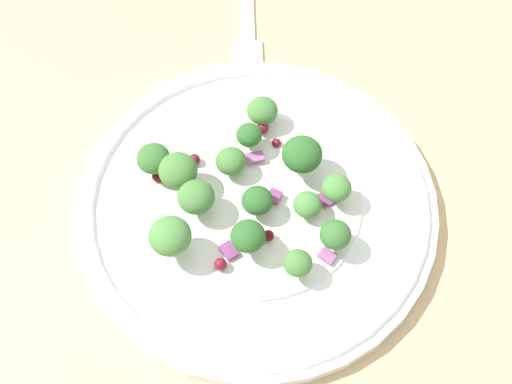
% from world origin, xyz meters
% --- Properties ---
extents(ground_plane, '(1.80, 1.80, 0.02)m').
position_xyz_m(ground_plane, '(0.00, 0.00, -0.01)').
color(ground_plane, tan).
extents(plate, '(0.27, 0.27, 0.02)m').
position_xyz_m(plate, '(0.01, 0.01, 0.01)').
color(plate, white).
rests_on(plate, ground_plane).
extents(dressing_pool, '(0.16, 0.16, 0.00)m').
position_xyz_m(dressing_pool, '(0.01, 0.01, 0.01)').
color(dressing_pool, white).
rests_on(dressing_pool, plate).
extents(broccoli_floret_0, '(0.02, 0.02, 0.02)m').
position_xyz_m(broccoli_floret_0, '(0.06, -0.03, 0.03)').
color(broccoli_floret_0, '#9EC684').
rests_on(broccoli_floret_0, plate).
extents(broccoli_floret_1, '(0.02, 0.02, 0.02)m').
position_xyz_m(broccoli_floret_1, '(0.04, 0.05, 0.03)').
color(broccoli_floret_1, '#ADD18E').
rests_on(broccoli_floret_1, plate).
extents(broccoli_floret_2, '(0.02, 0.02, 0.02)m').
position_xyz_m(broccoli_floret_2, '(-0.02, -0.02, 0.03)').
color(broccoli_floret_2, '#9EC684').
rests_on(broccoli_floret_2, plate).
extents(broccoli_floret_3, '(0.02, 0.02, 0.02)m').
position_xyz_m(broccoli_floret_3, '(0.04, -0.02, 0.03)').
color(broccoli_floret_3, '#8EB77A').
rests_on(broccoli_floret_3, plate).
extents(broccoli_floret_4, '(0.02, 0.02, 0.02)m').
position_xyz_m(broccoli_floret_4, '(0.00, -0.06, 0.03)').
color(broccoli_floret_4, '#ADD18E').
rests_on(broccoli_floret_4, plate).
extents(broccoli_floret_5, '(0.03, 0.03, 0.03)m').
position_xyz_m(broccoli_floret_5, '(-0.03, 0.03, 0.03)').
color(broccoli_floret_5, '#8EB77A').
rests_on(broccoli_floret_5, plate).
extents(broccoli_floret_6, '(0.02, 0.02, 0.02)m').
position_xyz_m(broccoli_floret_6, '(0.01, -0.00, 0.03)').
color(broccoli_floret_6, '#9EC684').
rests_on(broccoli_floret_6, plate).
extents(broccoli_floret_7, '(0.02, 0.02, 0.02)m').
position_xyz_m(broccoli_floret_7, '(0.06, 0.06, 0.03)').
color(broccoli_floret_7, '#ADD18E').
rests_on(broccoli_floret_7, plate).
extents(broccoli_floret_8, '(0.02, 0.02, 0.02)m').
position_xyz_m(broccoli_floret_8, '(0.01, 0.04, 0.03)').
color(broccoli_floret_8, '#8EB77A').
rests_on(broccoli_floret_8, plate).
extents(broccoli_floret_9, '(0.02, 0.02, 0.02)m').
position_xyz_m(broccoli_floret_9, '(0.03, -0.05, 0.03)').
color(broccoli_floret_9, '#9EC684').
rests_on(broccoli_floret_9, plate).
extents(broccoli_floret_10, '(0.03, 0.03, 0.03)m').
position_xyz_m(broccoli_floret_10, '(-0.06, 0.01, 0.04)').
color(broccoli_floret_10, '#8EB77A').
rests_on(broccoli_floret_10, plate).
extents(broccoli_floret_11, '(0.03, 0.03, 0.03)m').
position_xyz_m(broccoli_floret_11, '(0.05, 0.01, 0.04)').
color(broccoli_floret_11, '#ADD18E').
rests_on(broccoli_floret_11, plate).
extents(broccoli_floret_12, '(0.03, 0.03, 0.03)m').
position_xyz_m(broccoli_floret_12, '(-0.02, 0.05, 0.03)').
color(broccoli_floret_12, '#9EC684').
rests_on(broccoli_floret_12, plate).
extents(broccoli_floret_13, '(0.02, 0.02, 0.03)m').
position_xyz_m(broccoli_floret_13, '(-0.03, 0.07, 0.03)').
color(broccoli_floret_13, '#8EB77A').
rests_on(broccoli_floret_13, plate).
extents(cranberry_0, '(0.01, 0.01, 0.01)m').
position_xyz_m(cranberry_0, '(-0.04, -0.02, 0.02)').
color(cranberry_0, maroon).
rests_on(cranberry_0, plate).
extents(cranberry_1, '(0.01, 0.01, 0.01)m').
position_xyz_m(cranberry_1, '(0.05, 0.04, 0.02)').
color(cranberry_1, maroon).
rests_on(cranberry_1, plate).
extents(cranberry_2, '(0.01, 0.01, 0.01)m').
position_xyz_m(cranberry_2, '(-0.01, 0.06, 0.02)').
color(cranberry_2, maroon).
rests_on(cranberry_2, plate).
extents(cranberry_3, '(0.01, 0.01, 0.01)m').
position_xyz_m(cranberry_3, '(0.01, 0.00, 0.02)').
color(cranberry_3, maroon).
rests_on(cranberry_3, plate).
extents(cranberry_4, '(0.01, 0.01, 0.01)m').
position_xyz_m(cranberry_4, '(0.05, 0.05, 0.02)').
color(cranberry_4, maroon).
rests_on(cranberry_4, plate).
extents(cranberry_5, '(0.01, 0.01, 0.01)m').
position_xyz_m(cranberry_5, '(-0.04, 0.07, 0.02)').
color(cranberry_5, '#4C0A14').
rests_on(cranberry_5, plate).
extents(cranberry_6, '(0.01, 0.01, 0.01)m').
position_xyz_m(cranberry_6, '(0.00, -0.02, 0.02)').
color(cranberry_6, '#4C0A14').
rests_on(cranberry_6, plate).
extents(onion_bit_0, '(0.01, 0.01, 0.00)m').
position_xyz_m(onion_bit_0, '(0.02, -0.06, 0.02)').
color(onion_bit_0, '#A35B93').
rests_on(onion_bit_0, plate).
extents(onion_bit_1, '(0.01, 0.01, 0.01)m').
position_xyz_m(onion_bit_1, '(-0.03, -0.01, 0.02)').
color(onion_bit_1, '#843D75').
rests_on(onion_bit_1, plate).
extents(onion_bit_2, '(0.01, 0.01, 0.00)m').
position_xyz_m(onion_bit_2, '(0.05, -0.02, 0.01)').
color(onion_bit_2, '#843D75').
rests_on(onion_bit_2, plate).
extents(onion_bit_3, '(0.01, 0.01, 0.00)m').
position_xyz_m(onion_bit_3, '(0.02, -0.00, 0.02)').
color(onion_bit_3, '#843D75').
rests_on(onion_bit_3, plate).
extents(onion_bit_4, '(0.02, 0.01, 0.00)m').
position_xyz_m(onion_bit_4, '(0.03, 0.04, 0.02)').
color(onion_bit_4, '#A35B93').
rests_on(onion_bit_4, plate).
extents(fork, '(0.12, 0.16, 0.01)m').
position_xyz_m(fork, '(0.13, 0.18, 0.00)').
color(fork, silver).
rests_on(fork, ground_plane).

